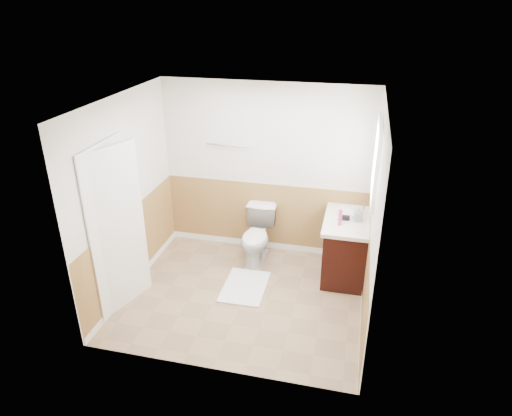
% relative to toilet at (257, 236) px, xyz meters
% --- Properties ---
extents(floor, '(3.00, 3.00, 0.00)m').
position_rel_toilet_xyz_m(floor, '(0.04, -0.90, -0.39)').
color(floor, '#8C7051').
rests_on(floor, ground).
extents(ceiling, '(3.00, 3.00, 0.00)m').
position_rel_toilet_xyz_m(ceiling, '(0.04, -0.90, 2.11)').
color(ceiling, white).
rests_on(ceiling, floor).
extents(wall_back, '(3.00, 0.00, 3.00)m').
position_rel_toilet_xyz_m(wall_back, '(0.04, 0.40, 0.86)').
color(wall_back, silver).
rests_on(wall_back, floor).
extents(wall_front, '(3.00, 0.00, 3.00)m').
position_rel_toilet_xyz_m(wall_front, '(0.04, -2.20, 0.86)').
color(wall_front, silver).
rests_on(wall_front, floor).
extents(wall_left, '(0.00, 3.00, 3.00)m').
position_rel_toilet_xyz_m(wall_left, '(-1.46, -0.90, 0.86)').
color(wall_left, silver).
rests_on(wall_left, floor).
extents(wall_right, '(0.00, 3.00, 3.00)m').
position_rel_toilet_xyz_m(wall_right, '(1.54, -0.90, 0.86)').
color(wall_right, silver).
rests_on(wall_right, floor).
extents(wainscot_back, '(3.00, 0.00, 3.00)m').
position_rel_toilet_xyz_m(wainscot_back, '(0.04, 0.39, 0.11)').
color(wainscot_back, '#9F763F').
rests_on(wainscot_back, floor).
extents(wainscot_front, '(3.00, 0.00, 3.00)m').
position_rel_toilet_xyz_m(wainscot_front, '(0.04, -2.18, 0.11)').
color(wainscot_front, '#9F763F').
rests_on(wainscot_front, floor).
extents(wainscot_left, '(0.00, 2.60, 2.60)m').
position_rel_toilet_xyz_m(wainscot_left, '(-1.45, -0.90, 0.11)').
color(wainscot_left, '#9F763F').
rests_on(wainscot_left, floor).
extents(wainscot_right, '(0.00, 2.60, 2.60)m').
position_rel_toilet_xyz_m(wainscot_right, '(1.53, -0.90, 0.11)').
color(wainscot_right, '#9F763F').
rests_on(wainscot_right, floor).
extents(toilet, '(0.45, 0.77, 0.78)m').
position_rel_toilet_xyz_m(toilet, '(0.00, 0.00, 0.00)').
color(toilet, silver).
rests_on(toilet, floor).
extents(bath_mat, '(0.56, 0.81, 0.02)m').
position_rel_toilet_xyz_m(bath_mat, '(-0.00, -0.71, -0.38)').
color(bath_mat, white).
rests_on(bath_mat, floor).
extents(vanity_cabinet, '(0.55, 1.10, 0.80)m').
position_rel_toilet_xyz_m(vanity_cabinet, '(1.25, -0.01, 0.01)').
color(vanity_cabinet, black).
rests_on(vanity_cabinet, floor).
extents(vanity_knob_left, '(0.03, 0.03, 0.03)m').
position_rel_toilet_xyz_m(vanity_knob_left, '(0.95, -0.11, 0.16)').
color(vanity_knob_left, silver).
rests_on(vanity_knob_left, vanity_cabinet).
extents(vanity_knob_right, '(0.03, 0.03, 0.03)m').
position_rel_toilet_xyz_m(vanity_knob_right, '(0.95, 0.09, 0.16)').
color(vanity_knob_right, silver).
rests_on(vanity_knob_right, vanity_cabinet).
extents(countertop, '(0.60, 1.15, 0.05)m').
position_rel_toilet_xyz_m(countertop, '(1.24, -0.01, 0.44)').
color(countertop, white).
rests_on(countertop, vanity_cabinet).
extents(sink_basin, '(0.36, 0.36, 0.02)m').
position_rel_toilet_xyz_m(sink_basin, '(1.25, 0.14, 0.47)').
color(sink_basin, white).
rests_on(sink_basin, countertop).
extents(faucet, '(0.02, 0.02, 0.14)m').
position_rel_toilet_xyz_m(faucet, '(1.43, 0.14, 0.53)').
color(faucet, silver).
rests_on(faucet, countertop).
extents(lotion_bottle, '(0.05, 0.05, 0.22)m').
position_rel_toilet_xyz_m(lotion_bottle, '(1.15, -0.27, 0.57)').
color(lotion_bottle, '#D23677').
rests_on(lotion_bottle, countertop).
extents(soap_dispenser, '(0.12, 0.12, 0.21)m').
position_rel_toilet_xyz_m(soap_dispenser, '(1.37, -0.10, 0.56)').
color(soap_dispenser, '#8C949D').
rests_on(soap_dispenser, countertop).
extents(hair_dryer_body, '(0.14, 0.07, 0.07)m').
position_rel_toilet_xyz_m(hair_dryer_body, '(1.20, -0.11, 0.50)').
color(hair_dryer_body, black).
rests_on(hair_dryer_body, countertop).
extents(hair_dryer_handle, '(0.03, 0.03, 0.07)m').
position_rel_toilet_xyz_m(hair_dryer_handle, '(1.17, -0.07, 0.47)').
color(hair_dryer_handle, black).
rests_on(hair_dryer_handle, countertop).
extents(mirror_panel, '(0.02, 0.35, 0.90)m').
position_rel_toilet_xyz_m(mirror_panel, '(1.51, 0.20, 1.16)').
color(mirror_panel, silver).
rests_on(mirror_panel, wall_right).
extents(window_frame, '(0.04, 0.80, 1.00)m').
position_rel_toilet_xyz_m(window_frame, '(1.51, -0.31, 1.36)').
color(window_frame, white).
rests_on(window_frame, wall_right).
extents(window_glass, '(0.01, 0.70, 0.90)m').
position_rel_toilet_xyz_m(window_glass, '(1.52, -0.31, 1.36)').
color(window_glass, white).
rests_on(window_glass, wall_right).
extents(door, '(0.29, 0.78, 2.04)m').
position_rel_toilet_xyz_m(door, '(-1.36, -1.35, 0.63)').
color(door, white).
rests_on(door, wall_left).
extents(door_frame, '(0.02, 0.92, 2.10)m').
position_rel_toilet_xyz_m(door_frame, '(-1.44, -1.35, 0.64)').
color(door_frame, white).
rests_on(door_frame, wall_left).
extents(door_knob, '(0.06, 0.06, 0.06)m').
position_rel_toilet_xyz_m(door_knob, '(-1.30, -1.02, 0.56)').
color(door_knob, silver).
rests_on(door_knob, door).
extents(towel_bar, '(0.62, 0.02, 0.02)m').
position_rel_toilet_xyz_m(towel_bar, '(-0.51, 0.35, 1.21)').
color(towel_bar, silver).
rests_on(towel_bar, wall_back).
extents(tp_holder_bar, '(0.14, 0.02, 0.02)m').
position_rel_toilet_xyz_m(tp_holder_bar, '(-0.06, 0.33, 0.31)').
color(tp_holder_bar, silver).
rests_on(tp_holder_bar, wall_back).
extents(tp_roll, '(0.10, 0.11, 0.11)m').
position_rel_toilet_xyz_m(tp_roll, '(-0.06, 0.33, 0.31)').
color(tp_roll, white).
rests_on(tp_roll, tp_holder_bar).
extents(tp_sheet, '(0.10, 0.01, 0.16)m').
position_rel_toilet_xyz_m(tp_sheet, '(-0.06, 0.33, 0.20)').
color(tp_sheet, white).
rests_on(tp_sheet, tp_roll).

